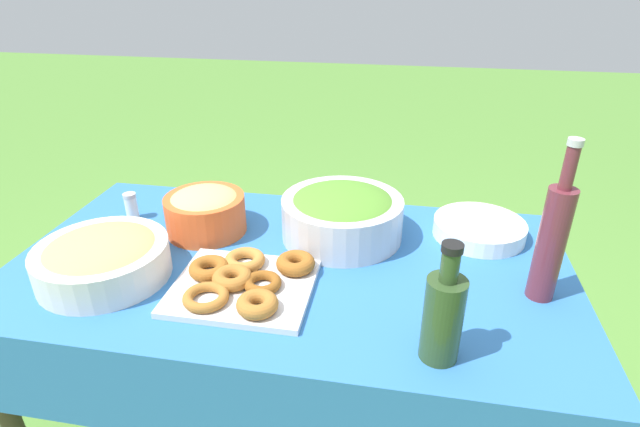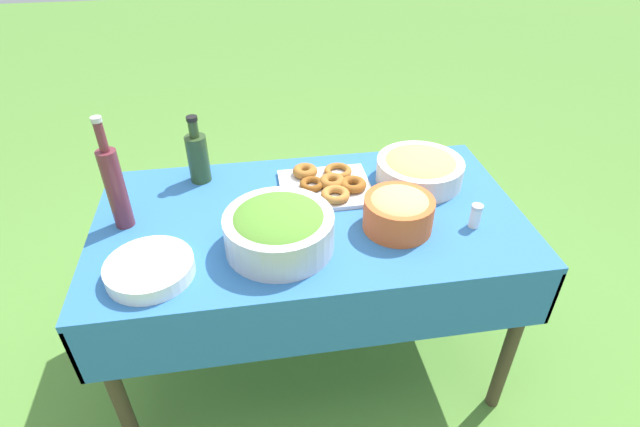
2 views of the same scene
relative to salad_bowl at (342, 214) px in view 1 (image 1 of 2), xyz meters
name	(u,v)px [view 1 (image 1 of 2)]	position (x,y,z in m)	size (l,w,h in m)	color
picnic_table	(291,292)	(0.12, 0.16, -0.17)	(1.47, 0.80, 0.76)	#2D6BB2
salad_bowl	(342,214)	(0.00, 0.00, 0.00)	(0.34, 0.34, 0.14)	silver
pasta_bowl	(205,210)	(0.40, 0.04, 0.00)	(0.23, 0.23, 0.13)	#E05B28
donut_platter	(244,281)	(0.20, 0.30, -0.05)	(0.35, 0.31, 0.05)	silver
plate_stack	(479,229)	(-0.39, -0.07, -0.05)	(0.26, 0.26, 0.05)	white
olive_oil_bottle	(443,315)	(-0.26, 0.45, 0.03)	(0.08, 0.08, 0.26)	#2D4723
wine_bottle	(552,239)	(-0.50, 0.20, 0.08)	(0.06, 0.06, 0.39)	maroon
bread_bowl	(102,257)	(0.56, 0.31, -0.02)	(0.33, 0.33, 0.11)	silver
salt_shaker	(131,206)	(0.65, 0.00, -0.03)	(0.04, 0.04, 0.08)	white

